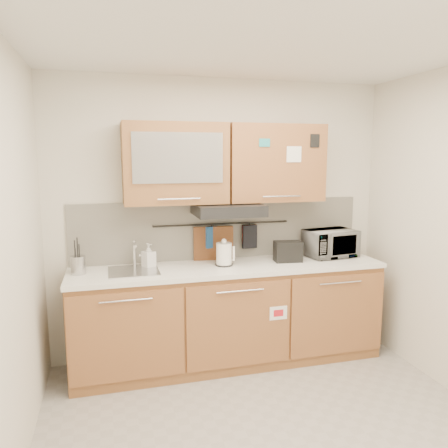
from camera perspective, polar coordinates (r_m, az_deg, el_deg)
floor at (r=3.30m, az=6.99°, el=-26.27°), size 3.20×3.20×0.00m
ceiling at (r=2.79m, az=8.10°, el=23.39°), size 3.20×3.20×0.00m
wall_back at (r=4.17m, az=-0.39°, el=0.67°), size 3.20×0.00×3.20m
wall_left at (r=2.62m, az=-26.99°, el=-5.30°), size 0.00×3.00×3.00m
base_cabinet at (r=4.11m, az=0.73°, el=-12.38°), size 2.80×0.64×0.88m
countertop at (r=3.95m, az=0.75°, el=-5.70°), size 2.82×0.62×0.04m
backsplash at (r=4.17m, az=-0.35°, el=-0.71°), size 2.80×0.02×0.56m
upper_cabinets at (r=3.95m, az=0.18°, el=7.94°), size 1.82×0.37×0.70m
range_hood at (r=3.91m, az=0.53°, el=1.90°), size 0.60×0.46×0.10m
sink at (r=3.83m, az=-11.70°, el=-6.00°), size 0.42×0.40×0.26m
utensil_rail at (r=4.13m, az=-0.22°, el=0.02°), size 1.30×0.02×0.02m
utensil_crock at (r=3.85m, az=-18.52°, el=-5.06°), size 0.13×0.13×0.31m
kettle at (r=3.93m, az=0.02°, el=-4.04°), size 0.19×0.18×0.25m
toaster at (r=4.12m, az=8.35°, el=-3.54°), size 0.26×0.18×0.19m
microwave at (r=4.39m, az=13.71°, el=-2.46°), size 0.51×0.38×0.26m
soap_bottle at (r=3.91m, az=-9.81°, el=-4.08°), size 0.13×0.13×0.21m
cutting_board at (r=4.14m, az=-1.38°, el=-3.51°), size 0.38×0.06×0.46m
oven_mitt at (r=4.11m, az=-1.60°, el=-1.73°), size 0.12×0.07×0.20m
dark_pouch at (r=4.21m, az=3.36°, el=-1.65°), size 0.15×0.06×0.23m
pot_holder at (r=4.21m, az=3.39°, el=-1.35°), size 0.15×0.04×0.18m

